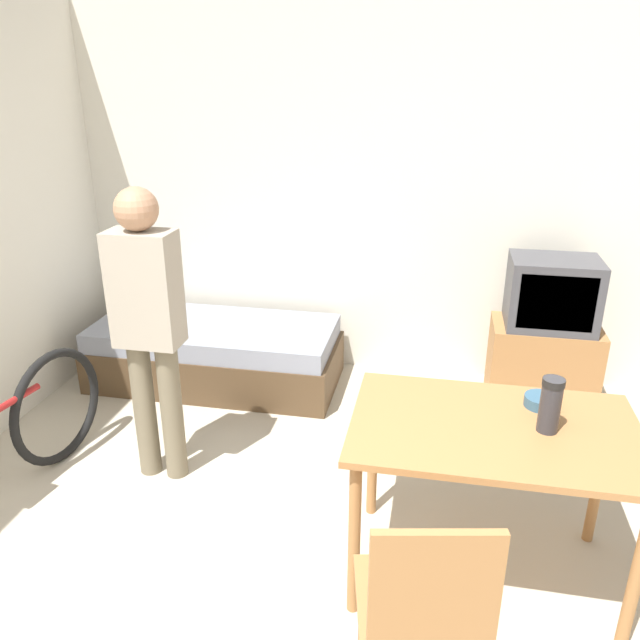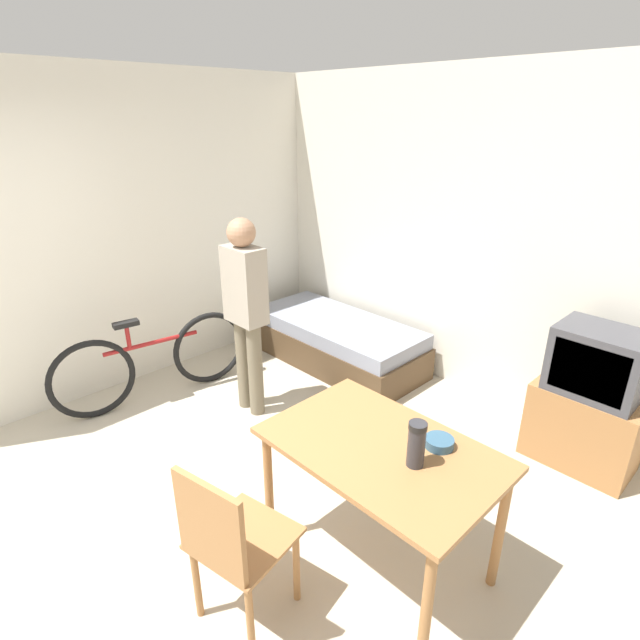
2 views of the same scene
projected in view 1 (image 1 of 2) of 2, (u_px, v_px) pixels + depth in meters
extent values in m
cube|color=silver|center=(348.00, 190.00, 4.43)|extent=(4.95, 0.06, 2.70)
cube|color=#4C3823|center=(216.00, 362.00, 4.57)|extent=(1.77, 0.79, 0.31)
cube|color=gray|center=(215.00, 333.00, 4.49)|extent=(1.71, 0.76, 0.14)
cube|color=#9E6B3D|center=(542.00, 365.00, 4.22)|extent=(0.70, 0.43, 0.57)
cube|color=#424247|center=(552.00, 293.00, 4.03)|extent=(0.56, 0.41, 0.46)
cube|color=black|center=(557.00, 303.00, 3.85)|extent=(0.46, 0.01, 0.36)
cube|color=#9E6B3D|center=(495.00, 429.00, 2.58)|extent=(1.19, 0.77, 0.03)
cylinder|color=#9E6B3D|center=(354.00, 539.00, 2.52)|extent=(0.05, 0.05, 0.74)
cylinder|color=#9E6B3D|center=(636.00, 577.00, 2.33)|extent=(0.05, 0.05, 0.74)
cylinder|color=#9E6B3D|center=(373.00, 450.00, 3.11)|extent=(0.05, 0.05, 0.74)
cylinder|color=#9E6B3D|center=(599.00, 475.00, 2.92)|extent=(0.05, 0.05, 0.74)
cube|color=#9E6B3D|center=(420.00, 602.00, 2.11)|extent=(0.50, 0.50, 0.02)
cube|color=#9E6B3D|center=(434.00, 594.00, 1.84)|extent=(0.39, 0.11, 0.45)
cylinder|color=#9E6B3D|center=(455.00, 613.00, 2.36)|extent=(0.04, 0.04, 0.45)
cylinder|color=#9E6B3D|center=(363.00, 613.00, 2.36)|extent=(0.04, 0.04, 0.45)
torus|color=black|center=(57.00, 407.00, 3.58)|extent=(0.15, 0.68, 0.68)
cylinder|color=#6B604C|center=(145.00, 409.00, 3.44)|extent=(0.12, 0.12, 0.80)
cylinder|color=#6B604C|center=(172.00, 412.00, 3.41)|extent=(0.12, 0.12, 0.80)
cube|color=#9E9384|center=(145.00, 289.00, 3.17)|extent=(0.34, 0.20, 0.60)
sphere|color=#A87A5B|center=(136.00, 209.00, 3.02)|extent=(0.22, 0.22, 0.22)
cylinder|color=#2D2D33|center=(550.00, 405.00, 2.50)|extent=(0.08, 0.08, 0.23)
cylinder|color=black|center=(554.00, 382.00, 2.46)|extent=(0.09, 0.09, 0.03)
cylinder|color=#335670|center=(541.00, 401.00, 2.72)|extent=(0.15, 0.15, 0.05)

